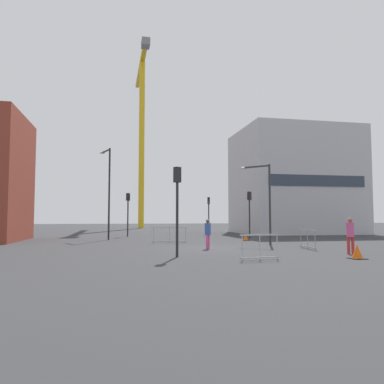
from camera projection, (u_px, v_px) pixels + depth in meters
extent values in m
plane|color=#333335|center=(210.00, 248.00, 21.49)|extent=(160.00, 160.00, 0.00)
cube|color=#B7B7BC|center=(294.00, 182.00, 41.84)|extent=(12.28, 10.15, 11.44)
cube|color=#2D3847|center=(318.00, 181.00, 36.81)|extent=(10.32, 0.08, 1.10)
cylinder|color=gold|center=(142.00, 144.00, 59.93)|extent=(0.90, 0.90, 27.07)
cube|color=gold|center=(141.00, 67.00, 64.03)|extent=(0.99, 18.54, 0.70)
cube|color=slate|center=(146.00, 43.00, 55.08)|extent=(1.23, 1.82, 1.10)
cylinder|color=#232326|center=(109.00, 194.00, 29.39)|extent=(0.14, 0.14, 7.27)
cube|color=#232326|center=(106.00, 151.00, 30.37)|extent=(0.74, 1.68, 0.10)
ellipsoid|color=silver|center=(102.00, 153.00, 31.11)|extent=(0.44, 0.24, 0.16)
cylinder|color=#2D2D30|center=(270.00, 204.00, 24.26)|extent=(0.14, 0.14, 5.26)
cube|color=#2D2D30|center=(256.00, 167.00, 24.96)|extent=(1.37, 1.40, 0.10)
ellipsoid|color=silver|center=(244.00, 168.00, 25.48)|extent=(0.44, 0.24, 0.16)
cylinder|color=#232326|center=(128.00, 219.00, 34.38)|extent=(0.12, 0.12, 3.30)
cube|color=#232326|center=(128.00, 197.00, 34.51)|extent=(0.37, 0.37, 0.70)
sphere|color=red|center=(130.00, 194.00, 34.44)|extent=(0.11, 0.11, 0.11)
sphere|color=#3C2905|center=(129.00, 197.00, 34.42)|extent=(0.11, 0.11, 0.11)
sphere|color=#07330F|center=(129.00, 199.00, 34.41)|extent=(0.11, 0.11, 0.11)
cylinder|color=#232326|center=(177.00, 220.00, 16.75)|extent=(0.12, 0.12, 3.36)
cube|color=#232326|center=(177.00, 175.00, 16.88)|extent=(0.36, 0.35, 0.70)
sphere|color=#390605|center=(180.00, 170.00, 17.01)|extent=(0.11, 0.11, 0.11)
sphere|color=#F2A514|center=(180.00, 175.00, 17.00)|extent=(0.11, 0.11, 0.11)
sphere|color=#07330F|center=(180.00, 180.00, 16.98)|extent=(0.11, 0.11, 0.11)
cylinder|color=#232326|center=(250.00, 219.00, 31.18)|extent=(0.12, 0.12, 3.23)
cube|color=#232326|center=(249.00, 196.00, 31.32)|extent=(0.34, 0.32, 0.70)
sphere|color=red|center=(248.00, 193.00, 31.24)|extent=(0.11, 0.11, 0.11)
sphere|color=#3C2905|center=(248.00, 196.00, 31.23)|extent=(0.11, 0.11, 0.11)
sphere|color=#07330F|center=(248.00, 198.00, 31.21)|extent=(0.11, 0.11, 0.11)
cylinder|color=#2D2D30|center=(209.00, 219.00, 37.89)|extent=(0.12, 0.12, 3.11)
cube|color=#2D2D30|center=(209.00, 201.00, 38.01)|extent=(0.31, 0.34, 0.70)
sphere|color=#390605|center=(209.00, 198.00, 37.85)|extent=(0.11, 0.11, 0.11)
sphere|color=#3C2905|center=(209.00, 201.00, 37.84)|extent=(0.11, 0.11, 0.11)
sphere|color=green|center=(209.00, 203.00, 37.82)|extent=(0.11, 0.11, 0.11)
cylinder|color=red|center=(353.00, 246.00, 17.91)|extent=(0.14, 0.14, 0.84)
cylinder|color=red|center=(349.00, 246.00, 17.94)|extent=(0.14, 0.14, 0.84)
cylinder|color=#D14C8C|center=(350.00, 230.00, 17.98)|extent=(0.34, 0.34, 0.70)
sphere|color=#8C6647|center=(350.00, 220.00, 18.01)|extent=(0.23, 0.23, 0.23)
cylinder|color=#D14C8C|center=(208.00, 242.00, 21.10)|extent=(0.14, 0.14, 0.79)
cylinder|color=#D14C8C|center=(207.00, 242.00, 20.92)|extent=(0.14, 0.14, 0.79)
cylinder|color=#33519E|center=(208.00, 229.00, 21.06)|extent=(0.34, 0.34, 0.66)
sphere|color=brown|center=(208.00, 221.00, 21.09)|extent=(0.22, 0.22, 0.22)
cube|color=#B2B5BA|center=(260.00, 235.00, 15.57)|extent=(1.80, 0.26, 0.06)
cube|color=#B2B5BA|center=(260.00, 258.00, 15.51)|extent=(1.80, 0.26, 0.06)
cylinder|color=#B2B5BA|center=(242.00, 248.00, 15.29)|extent=(0.04, 0.04, 1.05)
cylinder|color=#B2B5BA|center=(260.00, 247.00, 15.54)|extent=(0.04, 0.04, 1.05)
cylinder|color=#B2B5BA|center=(277.00, 247.00, 15.79)|extent=(0.04, 0.04, 1.05)
cube|color=#9EA0A5|center=(169.00, 228.00, 26.01)|extent=(2.49, 0.28, 0.06)
cube|color=#9EA0A5|center=(169.00, 241.00, 25.94)|extent=(2.49, 0.28, 0.06)
cylinder|color=#9EA0A5|center=(153.00, 235.00, 25.85)|extent=(0.04, 0.04, 1.05)
cylinder|color=#9EA0A5|center=(169.00, 235.00, 25.97)|extent=(0.04, 0.04, 1.05)
cylinder|color=#9EA0A5|center=(185.00, 235.00, 26.09)|extent=(0.04, 0.04, 1.05)
cube|color=gray|center=(307.00, 230.00, 21.11)|extent=(0.31, 2.26, 0.06)
cube|color=gray|center=(308.00, 247.00, 21.05)|extent=(0.31, 2.26, 0.06)
cylinder|color=gray|center=(315.00, 241.00, 20.06)|extent=(0.04, 0.04, 1.05)
cylinder|color=gray|center=(308.00, 239.00, 21.08)|extent=(0.04, 0.04, 1.05)
cylinder|color=gray|center=(301.00, 238.00, 22.09)|extent=(0.04, 0.04, 1.05)
cube|color=black|center=(357.00, 259.00, 15.96)|extent=(0.62, 0.62, 0.03)
cone|color=#E55B0F|center=(357.00, 252.00, 15.98)|extent=(0.48, 0.48, 0.63)
cube|color=black|center=(246.00, 241.00, 28.09)|extent=(0.50, 0.50, 0.03)
cone|color=#E55B0F|center=(246.00, 237.00, 28.11)|extent=(0.39, 0.39, 0.51)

